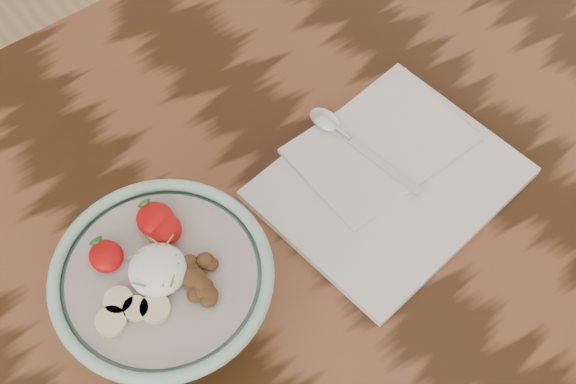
# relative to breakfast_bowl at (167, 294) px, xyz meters

# --- Properties ---
(table) EXTENTS (1.60, 0.90, 0.75)m
(table) POSITION_rel_breakfast_bowl_xyz_m (0.01, 0.01, -0.16)
(table) COLOR #341C0D
(table) RESTS_ON ground
(breakfast_bowl) EXTENTS (0.21, 0.21, 0.14)m
(breakfast_bowl) POSITION_rel_breakfast_bowl_xyz_m (0.00, 0.00, 0.00)
(breakfast_bowl) COLOR #96CAAD
(breakfast_bowl) RESTS_ON table
(napkin) EXTENTS (0.30, 0.26, 0.02)m
(napkin) POSITION_rel_breakfast_bowl_xyz_m (0.30, 0.01, -0.06)
(napkin) COLOR white
(napkin) RESTS_ON table
(spoon) EXTENTS (0.05, 0.17, 0.01)m
(spoon) POSITION_rel_breakfast_bowl_xyz_m (0.28, 0.08, -0.05)
(spoon) COLOR silver
(spoon) RESTS_ON napkin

